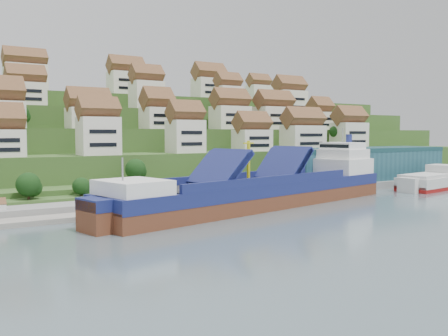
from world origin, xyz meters
TOP-DOWN VIEW (x-y plane):
  - ground at (0.00, 0.00)m, footprint 300.00×300.00m
  - quay at (20.00, 15.00)m, footprint 180.00×14.00m
  - hillside at (0.00, 103.55)m, footprint 260.00×128.00m
  - hillside_village at (2.54, 60.86)m, footprint 155.64×63.50m
  - hillside_trees at (-13.85, 44.82)m, footprint 140.52×62.40m
  - warehouse at (52.00, 17.00)m, footprint 60.00×15.00m
  - flagpole at (18.11, 10.00)m, footprint 1.28×0.16m
  - cargo_ship at (1.06, -0.54)m, footprint 81.87×28.51m
  - second_ship at (64.17, 0.35)m, footprint 27.71×13.67m

SIDE VIEW (x-z plane):
  - ground at x=0.00m, z-range 0.00..0.00m
  - quay at x=20.00m, z-range 0.00..2.20m
  - second_ship at x=64.17m, z-range -1.52..6.17m
  - cargo_ship at x=1.06m, z-range -5.60..12.40m
  - flagpole at x=18.11m, z-range 2.88..10.88m
  - warehouse at x=52.00m, z-range 2.20..12.20m
  - hillside at x=0.00m, z-range -4.84..26.16m
  - hillside_trees at x=-13.85m, z-range 1.15..32.71m
  - hillside_village at x=2.54m, z-range 10.08..39.05m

